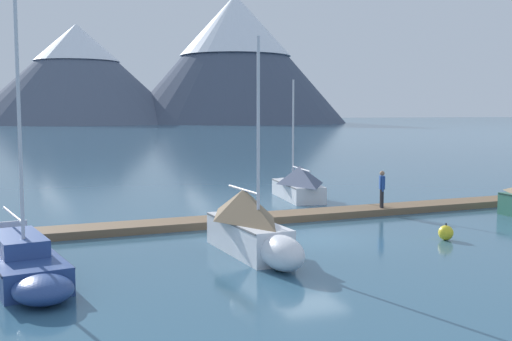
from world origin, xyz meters
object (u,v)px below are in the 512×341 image
Objects in this scene: sailboat_nearest_berth at (22,261)px; sailboat_second_berth at (251,225)px; person_on_dock at (382,187)px; sailboat_mid_dock_port at (297,183)px; mooring_buoy_channel_marker at (446,233)px.

sailboat_nearest_berth is 1.15× the size of sailboat_second_berth.
sailboat_mid_dock_port is at bearing 105.30° from person_on_dock.
sailboat_mid_dock_port is at bearing 94.37° from mooring_buoy_channel_marker.
sailboat_nearest_berth is at bearing -177.62° from mooring_buoy_channel_marker.
sailboat_nearest_berth reaches higher than mooring_buoy_channel_marker.
mooring_buoy_channel_marker is at bearing -0.57° from sailboat_second_berth.
sailboat_nearest_berth reaches higher than person_on_dock.
person_on_dock is (8.25, 5.79, 0.28)m from sailboat_second_berth.
sailboat_second_berth is 1.10× the size of sailboat_mid_dock_port.
person_on_dock is (15.29, 6.47, 0.76)m from sailboat_nearest_berth.
sailboat_second_berth is 4.16× the size of person_on_dock.
sailboat_second_berth is 10.08m from person_on_dock.
sailboat_nearest_berth reaches higher than sailboat_second_berth.
sailboat_second_berth is at bearing 5.51° from sailboat_nearest_berth.
person_on_dock is at bearing 35.06° from sailboat_second_berth.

